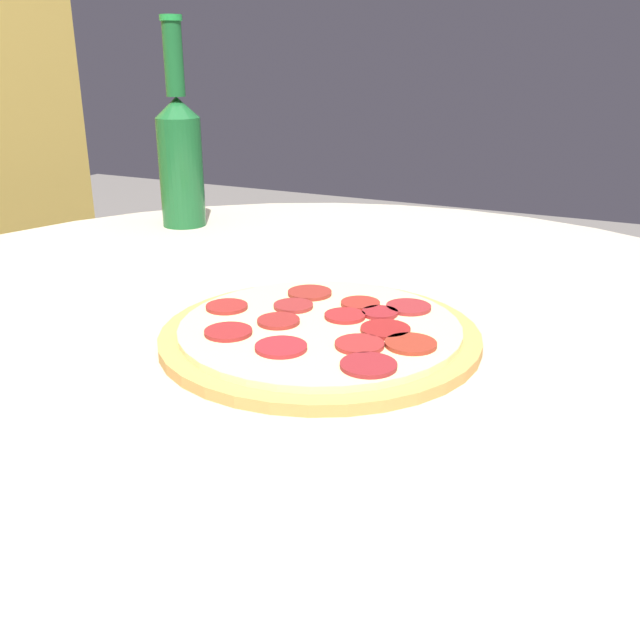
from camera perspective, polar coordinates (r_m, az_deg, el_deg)
table at (r=0.77m, az=-0.64°, el=-12.35°), size 1.09×1.09×0.73m
pizza at (r=0.63m, az=0.06°, el=-1.01°), size 0.28×0.28×0.02m
beer_bottle at (r=1.06m, az=-11.14°, el=12.97°), size 0.06×0.06×0.29m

